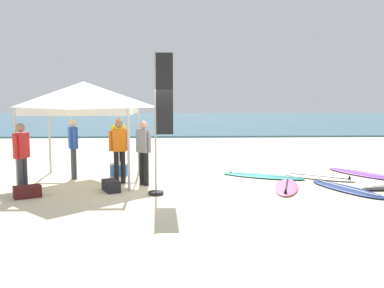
# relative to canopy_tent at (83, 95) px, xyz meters

# --- Properties ---
(ground_plane) EXTENTS (80.00, 80.00, 0.00)m
(ground_plane) POSITION_rel_canopy_tent_xyz_m (2.89, -0.91, -2.39)
(ground_plane) COLOR beige
(sea) EXTENTS (80.00, 36.00, 0.10)m
(sea) POSITION_rel_canopy_tent_xyz_m (2.89, 30.55, -2.34)
(sea) COLOR #386B84
(sea) RESTS_ON ground
(canopy_tent) EXTENTS (2.84, 2.84, 2.75)m
(canopy_tent) POSITION_rel_canopy_tent_xyz_m (0.00, 0.00, 0.00)
(canopy_tent) COLOR #B7B7BC
(canopy_tent) RESTS_ON ground
(surfboard_pink) EXTENTS (1.16, 2.20, 0.19)m
(surfboard_pink) POSITION_rel_canopy_tent_xyz_m (5.35, -1.17, -2.35)
(surfboard_pink) COLOR pink
(surfboard_pink) RESTS_ON ground
(surfboard_navy) EXTENTS (1.48, 2.41, 0.19)m
(surfboard_navy) POSITION_rel_canopy_tent_xyz_m (6.79, -1.42, -2.35)
(surfboard_navy) COLOR navy
(surfboard_navy) RESTS_ON ground
(surfboard_teal) EXTENTS (2.47, 1.69, 0.19)m
(surfboard_teal) POSITION_rel_canopy_tent_xyz_m (5.05, 0.38, -2.35)
(surfboard_teal) COLOR #19847F
(surfboard_teal) RESTS_ON ground
(surfboard_purple) EXTENTS (1.79, 2.48, 0.19)m
(surfboard_purple) POSITION_rel_canopy_tent_xyz_m (8.14, 0.58, -2.35)
(surfboard_purple) COLOR purple
(surfboard_purple) RESTS_ON ground
(surfboard_white) EXTENTS (1.98, 1.61, 0.19)m
(surfboard_white) POSITION_rel_canopy_tent_xyz_m (6.64, 0.08, -2.35)
(surfboard_white) COLOR white
(surfboard_white) RESTS_ON ground
(person_red) EXTENTS (0.30, 0.54, 1.71)m
(person_red) POSITION_rel_canopy_tent_xyz_m (-1.16, -1.56, -1.40)
(person_red) COLOR #383842
(person_red) RESTS_ON ground
(person_grey) EXTENTS (0.43, 0.41, 1.71)m
(person_grey) POSITION_rel_canopy_tent_xyz_m (1.67, -0.62, -1.40)
(person_grey) COLOR black
(person_grey) RESTS_ON ground
(person_orange) EXTENTS (0.54, 0.29, 1.71)m
(person_orange) POSITION_rel_canopy_tent_xyz_m (1.00, -0.39, -1.40)
(person_orange) COLOR black
(person_orange) RESTS_ON ground
(person_yellow) EXTENTS (0.41, 0.42, 1.71)m
(person_yellow) POSITION_rel_canopy_tent_xyz_m (0.77, 1.20, -1.40)
(person_yellow) COLOR black
(person_yellow) RESTS_ON ground
(person_blue) EXTENTS (0.34, 0.52, 1.71)m
(person_blue) POSITION_rel_canopy_tent_xyz_m (-0.40, 0.33, -1.40)
(person_blue) COLOR #383842
(person_blue) RESTS_ON ground
(banner_flag) EXTENTS (0.60, 0.36, 3.40)m
(banner_flag) POSITION_rel_canopy_tent_xyz_m (2.15, -1.74, -0.81)
(banner_flag) COLOR #99999E
(banner_flag) RESTS_ON ground
(gear_bag_near_tent) EXTENTS (0.68, 0.56, 0.28)m
(gear_bag_near_tent) POSITION_rel_canopy_tent_xyz_m (-0.94, -1.93, -2.25)
(gear_bag_near_tent) COLOR #4C1919
(gear_bag_near_tent) RESTS_ON ground
(gear_bag_by_pole) EXTENTS (0.54, 0.68, 0.28)m
(gear_bag_by_pole) POSITION_rel_canopy_tent_xyz_m (0.91, -1.35, -2.25)
(gear_bag_by_pole) COLOR #232328
(gear_bag_by_pole) RESTS_ON ground
(cooler_box) EXTENTS (0.50, 0.36, 0.39)m
(cooler_box) POSITION_rel_canopy_tent_xyz_m (0.82, 0.79, -2.19)
(cooler_box) COLOR #2D60B7
(cooler_box) RESTS_ON ground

